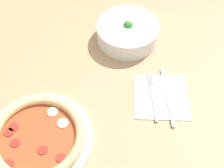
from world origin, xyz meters
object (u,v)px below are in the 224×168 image
Objects in this scene: bowl at (127,31)px; fork at (153,97)px; pizza at (38,137)px; knife at (168,99)px.

fork is at bearing -74.48° from bowl.
bowl is (0.25, 0.38, 0.02)m from pizza.
pizza is 1.67× the size of fork.
pizza reaches higher than knife.
knife is (0.37, 0.13, -0.01)m from pizza.
pizza is at bearing 110.88° from fork.
pizza is at bearing 107.31° from knife.
bowl is at bearing 56.58° from pizza.
knife is at bearing -101.62° from fork.
pizza is 1.39× the size of knife.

